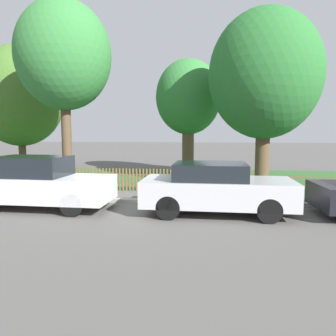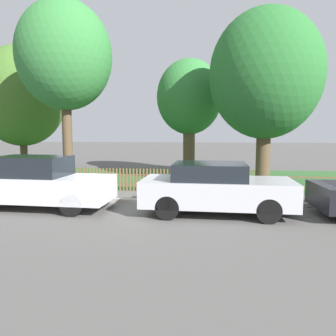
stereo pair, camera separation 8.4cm
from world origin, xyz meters
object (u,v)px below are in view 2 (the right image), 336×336
parked_car_navy_estate (215,188)px  tree_nearest_kerb (21,96)px  covered_motorcycle (208,180)px  parked_car_black_saloon (38,183)px  tree_mid_park (189,98)px  tree_behind_motorcycle (65,56)px  tree_far_left (266,75)px

parked_car_navy_estate → tree_nearest_kerb: 14.89m
parked_car_navy_estate → covered_motorcycle: size_ratio=2.32×
parked_car_black_saloon → tree_mid_park: 10.60m
tree_behind_motorcycle → tree_far_left: tree_behind_motorcycle is taller
covered_motorcycle → tree_mid_park: bearing=94.8°
covered_motorcycle → tree_nearest_kerb: tree_nearest_kerb is taller
parked_car_navy_estate → covered_motorcycle: 1.90m
parked_car_navy_estate → tree_nearest_kerb: size_ratio=0.59×
covered_motorcycle → tree_mid_park: tree_mid_park is taller
tree_nearest_kerb → tree_behind_motorcycle: size_ratio=0.92×
parked_car_navy_estate → tree_behind_motorcycle: (-6.42, 4.70, 4.84)m
tree_nearest_kerb → tree_behind_motorcycle: 6.62m
tree_nearest_kerb → parked_car_navy_estate: bearing=-39.6°
parked_car_black_saloon → parked_car_navy_estate: bearing=1.8°
tree_mid_park → parked_car_navy_estate: bearing=-82.4°
tree_far_left → tree_nearest_kerb: bearing=164.7°
parked_car_black_saloon → tree_mid_park: tree_mid_park is taller
parked_car_navy_estate → tree_far_left: size_ratio=0.57×
tree_mid_park → tree_far_left: size_ratio=0.84×
parked_car_black_saloon → tree_far_left: (7.64, 5.50, 3.98)m
tree_behind_motorcycle → tree_far_left: size_ratio=1.05×
parked_car_black_saloon → tree_nearest_kerb: 11.39m
tree_mid_park → tree_far_left: 5.06m
tree_behind_motorcycle → tree_mid_park: (5.20, 4.48, -1.40)m
tree_mid_park → parked_car_black_saloon: bearing=-114.5°
parked_car_navy_estate → tree_mid_park: bearing=99.0°
parked_car_black_saloon → tree_behind_motorcycle: (-1.03, 4.65, 4.80)m
tree_nearest_kerb → tree_behind_motorcycle: (4.71, -4.50, 1.19)m
tree_nearest_kerb → tree_far_left: tree_far_left is taller
covered_motorcycle → tree_behind_motorcycle: bearing=152.4°
tree_behind_motorcycle → tree_mid_park: bearing=40.8°
covered_motorcycle → tree_far_left: tree_far_left is taller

